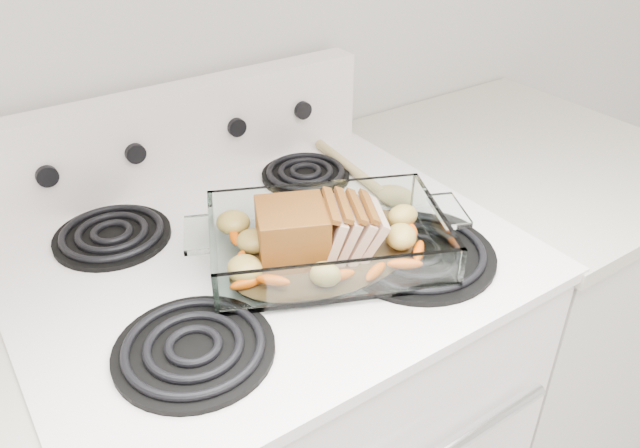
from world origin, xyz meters
TOP-DOWN VIEW (x-y plane):
  - electric_range at (0.00, 1.66)m, footprint 0.78×0.70m
  - counter_right at (0.67, 1.66)m, footprint 0.58×0.68m
  - baking_dish at (0.07, 1.57)m, footprint 0.35×0.23m
  - pork_roast at (0.04, 1.57)m, footprint 0.19×0.10m
  - roast_vegetables at (0.06, 1.60)m, footprint 0.32×0.17m
  - wooden_spoon at (0.28, 1.71)m, footprint 0.06×0.30m

SIDE VIEW (x-z plane):
  - counter_right at x=0.67m, z-range 0.00..0.93m
  - electric_range at x=0.00m, z-range -0.08..1.04m
  - wooden_spoon at x=0.28m, z-range 0.93..0.96m
  - baking_dish at x=0.07m, z-range 0.93..1.00m
  - roast_vegetables at x=0.06m, z-range 0.95..0.99m
  - pork_roast at x=0.04m, z-range 0.95..1.03m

